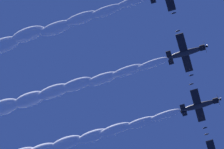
{
  "coord_description": "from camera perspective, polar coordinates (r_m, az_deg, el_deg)",
  "views": [
    {
      "loc": [
        16.91,
        -2.87,
        2.13
      ],
      "look_at": [
        -3.96,
        -11.36,
        88.04
      ],
      "focal_mm": 82.63,
      "sensor_mm": 36.0,
      "label": 1
    }
  ],
  "objects": [
    {
      "name": "airplane_right_wingman",
      "position": [
        89.05,
        8.29,
        2.43
      ],
      "size": [
        7.79,
        7.35,
        3.19
      ],
      "color": "#232328"
    },
    {
      "name": "airplane_left_wingman",
      "position": [
        91.06,
        9.76,
        -3.36
      ],
      "size": [
        7.5,
        7.35,
        3.88
      ],
      "color": "#232328"
    },
    {
      "name": "smoke_trail_right_wingman",
      "position": [
        94.49,
        -11.59,
        -3.72
      ],
      "size": [
        5.28,
        47.19,
        4.89
      ],
      "color": "white"
    }
  ]
}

